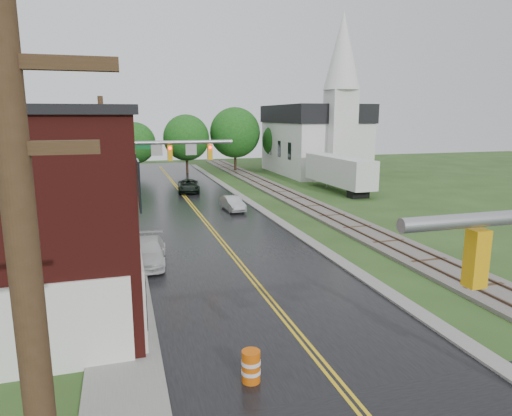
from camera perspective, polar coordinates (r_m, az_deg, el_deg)
name	(u,v)px	position (r m, az deg, el deg)	size (l,w,h in m)	color
main_road	(204,220)	(35.68, -6.54, -1.51)	(10.00, 90.00, 0.02)	black
curb_right	(253,205)	(41.64, -0.43, 0.44)	(0.80, 70.00, 0.12)	gray
sidewalk_left	(121,243)	(30.34, -16.49, -4.24)	(2.40, 50.00, 0.12)	gray
yellow_house	(37,195)	(31.06, -25.72, 1.50)	(8.00, 7.00, 6.40)	tan
darkred_building	(70,188)	(39.90, -22.22, 2.30)	(7.00, 6.00, 4.40)	#3F0F0C
church	(317,132)	(63.57, 7.66, 9.45)	(10.40, 18.40, 20.00)	silver
railroad	(299,201)	(43.10, 5.46, 0.91)	(3.20, 80.00, 0.30)	#59544C
traffic_signal_far	(159,161)	(31.51, -12.03, 5.77)	(7.34, 0.43, 7.20)	gray
utility_pole_b	(105,176)	(26.48, -18.32, 3.84)	(1.80, 0.28, 9.00)	#382616
utility_pole_c	(111,149)	(48.39, -17.66, 7.09)	(1.80, 0.28, 9.00)	#382616
tree_left_c	(27,156)	(45.00, -26.76, 5.85)	(6.00, 6.00, 7.65)	black
tree_left_e	(91,147)	(50.35, -19.98, 7.20)	(6.40, 6.40, 8.16)	black
suv_dark	(189,186)	(48.79, -8.42, 2.73)	(2.18, 4.72, 1.31)	black
sedan_silver	(233,204)	(38.87, -2.94, 0.55)	(1.30, 3.74, 1.23)	#A09FA4
pickup_white	(148,252)	(25.64, -13.37, -5.38)	(1.88, 4.63, 1.34)	silver
semi_trailer	(339,171)	(49.55, 10.34, 4.61)	(2.81, 11.64, 3.70)	black
construction_barrel	(251,367)	(14.62, -0.63, -19.21)	(0.57, 0.57, 1.02)	#CA5309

